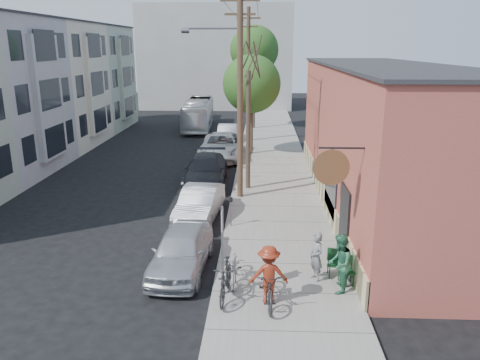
{
  "coord_description": "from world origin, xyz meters",
  "views": [
    {
      "loc": [
        3.43,
        -16.78,
        7.4
      ],
      "look_at": [
        2.52,
        3.66,
        1.5
      ],
      "focal_mm": 35.0,
      "sensor_mm": 36.0,
      "label": 1
    }
  ],
  "objects_px": {
    "car_1": "(200,204)",
    "patio_chair_b": "(335,264)",
    "parking_meter_far": "(239,165)",
    "tree_leafy_far": "(254,50)",
    "tree_bare": "(248,131)",
    "parked_bike_a": "(226,280)",
    "cyclist": "(269,275)",
    "car_4": "(227,133)",
    "parked_bike_b": "(234,267)",
    "bus": "(198,114)",
    "tree_leafy_mid": "(252,84)",
    "car_2": "(206,170)",
    "patron_green": "(340,263)",
    "car_0": "(181,250)",
    "car_3": "(221,146)",
    "sign_post": "(222,243)",
    "patio_chair_a": "(346,271)",
    "parking_meter_near": "(231,207)",
    "patron_grey": "(316,257)",
    "utility_pole_near": "(239,90)"
  },
  "relations": [
    {
      "from": "parking_meter_far",
      "to": "tree_leafy_far",
      "type": "distance_m",
      "value": 18.2
    },
    {
      "from": "patio_chair_a",
      "to": "bus",
      "type": "distance_m",
      "value": 30.64
    },
    {
      "from": "car_0",
      "to": "parking_meter_far",
      "type": "bearing_deg",
      "value": 85.39
    },
    {
      "from": "car_1",
      "to": "bus",
      "type": "relative_size",
      "value": 0.45
    },
    {
      "from": "patio_chair_a",
      "to": "car_1",
      "type": "distance_m",
      "value": 7.96
    },
    {
      "from": "parking_meter_far",
      "to": "tree_bare",
      "type": "relative_size",
      "value": 0.2
    },
    {
      "from": "sign_post",
      "to": "bus",
      "type": "xyz_separation_m",
      "value": [
        -4.66,
        30.22,
        -0.49
      ]
    },
    {
      "from": "utility_pole_near",
      "to": "car_0",
      "type": "height_order",
      "value": "utility_pole_near"
    },
    {
      "from": "cyclist",
      "to": "car_4",
      "type": "bearing_deg",
      "value": -89.0
    },
    {
      "from": "parked_bike_a",
      "to": "car_1",
      "type": "height_order",
      "value": "car_1"
    },
    {
      "from": "tree_bare",
      "to": "parked_bike_a",
      "type": "bearing_deg",
      "value": -91.77
    },
    {
      "from": "car_0",
      "to": "car_3",
      "type": "distance_m",
      "value": 16.52
    },
    {
      "from": "tree_bare",
      "to": "parked_bike_b",
      "type": "xyz_separation_m",
      "value": [
        -0.15,
        -10.3,
        -2.5
      ]
    },
    {
      "from": "parked_bike_a",
      "to": "car_2",
      "type": "xyz_separation_m",
      "value": [
        -2.0,
        12.31,
        0.05
      ]
    },
    {
      "from": "bus",
      "to": "patio_chair_b",
      "type": "bearing_deg",
      "value": -76.92
    },
    {
      "from": "parked_bike_b",
      "to": "car_4",
      "type": "distance_m",
      "value": 23.24
    },
    {
      "from": "sign_post",
      "to": "tree_leafy_far",
      "type": "distance_m",
      "value": 30.34
    },
    {
      "from": "parking_meter_near",
      "to": "parking_meter_far",
      "type": "relative_size",
      "value": 1.0
    },
    {
      "from": "utility_pole_near",
      "to": "car_3",
      "type": "xyz_separation_m",
      "value": [
        -1.59,
        8.73,
        -4.57
      ]
    },
    {
      "from": "car_3",
      "to": "car_4",
      "type": "relative_size",
      "value": 1.44
    },
    {
      "from": "car_1",
      "to": "parked_bike_a",
      "type": "bearing_deg",
      "value": -71.16
    },
    {
      "from": "patio_chair_a",
      "to": "parked_bike_b",
      "type": "relative_size",
      "value": 0.44
    },
    {
      "from": "parked_bike_a",
      "to": "car_2",
      "type": "distance_m",
      "value": 12.47
    },
    {
      "from": "parking_meter_near",
      "to": "utility_pole_near",
      "type": "distance_m",
      "value": 5.97
    },
    {
      "from": "tree_leafy_mid",
      "to": "car_4",
      "type": "bearing_deg",
      "value": 113.5
    },
    {
      "from": "parking_meter_near",
      "to": "car_4",
      "type": "relative_size",
      "value": 0.3
    },
    {
      "from": "car_1",
      "to": "bus",
      "type": "height_order",
      "value": "bus"
    },
    {
      "from": "cyclist",
      "to": "bus",
      "type": "relative_size",
      "value": 0.18
    },
    {
      "from": "patron_green",
      "to": "cyclist",
      "type": "distance_m",
      "value": 2.27
    },
    {
      "from": "sign_post",
      "to": "patio_chair_a",
      "type": "height_order",
      "value": "sign_post"
    },
    {
      "from": "utility_pole_near",
      "to": "car_1",
      "type": "relative_size",
      "value": 2.28
    },
    {
      "from": "parking_meter_near",
      "to": "car_3",
      "type": "bearing_deg",
      "value": 96.5
    },
    {
      "from": "parking_meter_far",
      "to": "tree_leafy_far",
      "type": "bearing_deg",
      "value": 88.16
    },
    {
      "from": "parking_meter_far",
      "to": "patio_chair_a",
      "type": "height_order",
      "value": "parking_meter_far"
    },
    {
      "from": "tree_bare",
      "to": "parked_bike_b",
      "type": "height_order",
      "value": "tree_bare"
    },
    {
      "from": "patio_chair_b",
      "to": "car_2",
      "type": "xyz_separation_m",
      "value": [
        -5.44,
        10.77,
        0.2
      ]
    },
    {
      "from": "parking_meter_far",
      "to": "patron_grey",
      "type": "height_order",
      "value": "patron_grey"
    },
    {
      "from": "parked_bike_a",
      "to": "car_4",
      "type": "relative_size",
      "value": 0.47
    },
    {
      "from": "patron_green",
      "to": "parked_bike_a",
      "type": "distance_m",
      "value": 3.48
    },
    {
      "from": "patio_chair_a",
      "to": "parking_meter_far",
      "type": "bearing_deg",
      "value": 99.81
    },
    {
      "from": "tree_bare",
      "to": "parked_bike_a",
      "type": "height_order",
      "value": "tree_bare"
    },
    {
      "from": "tree_leafy_mid",
      "to": "car_2",
      "type": "bearing_deg",
      "value": -107.99
    },
    {
      "from": "cyclist",
      "to": "parked_bike_b",
      "type": "bearing_deg",
      "value": -52.81
    },
    {
      "from": "tree_bare",
      "to": "tree_leafy_mid",
      "type": "distance_m",
      "value": 8.45
    },
    {
      "from": "patio_chair_a",
      "to": "patron_grey",
      "type": "bearing_deg",
      "value": 156.87
    },
    {
      "from": "tree_bare",
      "to": "parked_bike_b",
      "type": "distance_m",
      "value": 10.6
    },
    {
      "from": "tree_bare",
      "to": "car_2",
      "type": "height_order",
      "value": "tree_bare"
    },
    {
      "from": "tree_bare",
      "to": "patron_green",
      "type": "relative_size",
      "value": 3.27
    },
    {
      "from": "car_1",
      "to": "patio_chair_b",
      "type": "bearing_deg",
      "value": -41.05
    },
    {
      "from": "tree_leafy_far",
      "to": "patron_green",
      "type": "xyz_separation_m",
      "value": [
        3.06,
        -29.57,
        -5.94
      ]
    }
  ]
}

